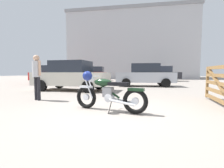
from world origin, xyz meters
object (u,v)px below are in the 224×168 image
Objects in this scene: pale_sedan_back at (145,75)px; dark_sedan_left at (72,76)px; bystander at (37,73)px; white_estate_far at (53,74)px; red_hatchback_near at (163,73)px; vintage_motorcycle at (107,93)px; timber_gate at (222,83)px; blue_hatchback_right at (88,73)px.

pale_sedan_back is 5.46m from dark_sedan_left.
bystander is 3.14m from dark_sedan_left.
bystander is 9.05m from white_estate_far.
bystander is 0.39× the size of dark_sedan_left.
pale_sedan_back is 8.04m from red_hatchback_near.
vintage_motorcycle is at bearing 128.60° from dark_sedan_left.
vintage_motorcycle is 15.82m from red_hatchback_near.
dark_sedan_left reaches higher than timber_gate.
vintage_motorcycle is 0.42× the size of blue_hatchback_right.
pale_sedan_back is (8.34, -1.17, 0.00)m from white_estate_far.
blue_hatchback_right is at bearing -160.79° from red_hatchback_near.
bystander is at bearing -102.46° from red_hatchback_near.
pale_sedan_back is at bearing -95.66° from red_hatchback_near.
pale_sedan_back is at bearing -84.30° from vintage_motorcycle.
white_estate_far is 1.02× the size of dark_sedan_left.
white_estate_far reaches higher than bystander.
timber_gate is 0.61× the size of red_hatchback_near.
dark_sedan_left is 12.99m from red_hatchback_near.
white_estate_far is 1.05× the size of red_hatchback_near.
dark_sedan_left is at bearing 70.33° from timber_gate.
blue_hatchback_right reaches higher than pale_sedan_back.
bystander is 0.38× the size of pale_sedan_back.
white_estate_far is 1.00× the size of pale_sedan_back.
red_hatchback_near is (10.61, 6.55, 0.08)m from white_estate_far.
bystander is 7.78m from pale_sedan_back.
pale_sedan_back is at bearing 24.11° from timber_gate.
bystander reaches higher than vintage_motorcycle.
vintage_motorcycle is at bearing -91.30° from red_hatchback_near.
white_estate_far is 0.89× the size of blue_hatchback_right.
blue_hatchback_right is (-6.89, 6.35, 0.10)m from pale_sedan_back.
dark_sedan_left reaches higher than bystander.
white_estate_far is at bearing 59.18° from timber_gate.
white_estate_far reaches higher than vintage_motorcycle.
bystander is at bearing -6.38° from vintage_motorcycle.
vintage_motorcycle is 0.50× the size of red_hatchback_near.
red_hatchback_near is at bearing 5.16° from timber_gate.
white_estate_far is at bearing 67.76° from blue_hatchback_right.
vintage_motorcycle is at bearing 115.62° from timber_gate.
red_hatchback_near is at bearing -88.79° from vintage_motorcycle.
dark_sedan_left is (-6.33, 2.95, 0.13)m from timber_gate.
vintage_motorcycle is 1.23× the size of bystander.
pale_sedan_back is at bearing 130.77° from blue_hatchback_right.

